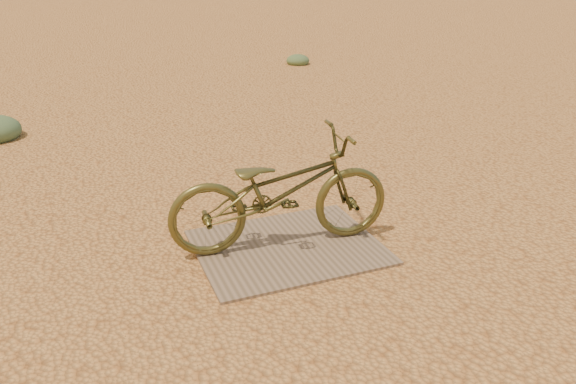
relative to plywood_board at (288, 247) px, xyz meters
name	(u,v)px	position (x,y,z in m)	size (l,w,h in m)	color
ground	(300,242)	(0.13, 0.06, -0.01)	(120.00, 120.00, 0.00)	tan
plywood_board	(288,247)	(0.00, 0.00, 0.00)	(1.34, 1.07, 0.02)	#7B6555
bicycle	(281,191)	(-0.04, 0.05, 0.44)	(0.57, 1.64, 0.86)	#4B4822
kale_b	(298,64)	(3.03, 7.02, -0.01)	(0.46, 0.46, 0.25)	#5D744C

